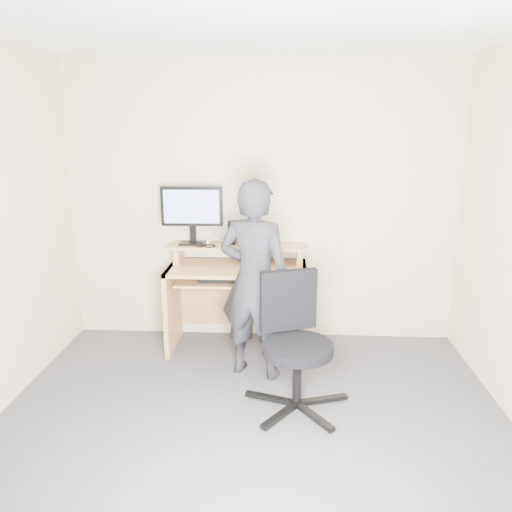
# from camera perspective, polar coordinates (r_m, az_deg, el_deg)

# --- Properties ---
(ground) EXTENTS (3.50, 3.50, 0.00)m
(ground) POSITION_cam_1_polar(r_m,az_deg,el_deg) (3.32, -0.77, -20.89)
(ground) COLOR #4C4D51
(ground) RESTS_ON ground
(back_wall) EXTENTS (3.50, 0.02, 2.50)m
(back_wall) POSITION_cam_1_polar(r_m,az_deg,el_deg) (4.50, 0.68, 5.94)
(back_wall) COLOR beige
(back_wall) RESTS_ON ground
(ceiling) EXTENTS (3.50, 3.50, 0.02)m
(ceiling) POSITION_cam_1_polar(r_m,az_deg,el_deg) (2.76, -0.96, 26.58)
(ceiling) COLOR white
(ceiling) RESTS_ON back_wall
(desk) EXTENTS (1.20, 0.60, 0.91)m
(desk) POSITION_cam_1_polar(r_m,az_deg,el_deg) (4.46, -2.04, -3.43)
(desk) COLOR tan
(desk) RESTS_ON ground
(monitor) EXTENTS (0.54, 0.15, 0.51)m
(monitor) POSITION_cam_1_polar(r_m,az_deg,el_deg) (4.41, -7.33, 5.23)
(monitor) COLOR black
(monitor) RESTS_ON desk
(external_drive) EXTENTS (0.08, 0.14, 0.20)m
(external_drive) POSITION_cam_1_polar(r_m,az_deg,el_deg) (4.45, -2.77, 2.68)
(external_drive) COLOR black
(external_drive) RESTS_ON desk
(travel_mug) EXTENTS (0.10, 0.10, 0.18)m
(travel_mug) POSITION_cam_1_polar(r_m,az_deg,el_deg) (4.40, -0.60, 2.46)
(travel_mug) COLOR #B7B6BB
(travel_mug) RESTS_ON desk
(smartphone) EXTENTS (0.09, 0.14, 0.01)m
(smartphone) POSITION_cam_1_polar(r_m,az_deg,el_deg) (4.38, 0.67, 1.23)
(smartphone) COLOR black
(smartphone) RESTS_ON desk
(charger) EXTENTS (0.05, 0.05, 0.03)m
(charger) POSITION_cam_1_polar(r_m,az_deg,el_deg) (4.37, -6.46, 1.29)
(charger) COLOR black
(charger) RESTS_ON desk
(headphones) EXTENTS (0.19, 0.19, 0.06)m
(headphones) POSITION_cam_1_polar(r_m,az_deg,el_deg) (4.48, -4.62, 1.54)
(headphones) COLOR silver
(headphones) RESTS_ON desk
(keyboard) EXTENTS (0.47, 0.20, 0.03)m
(keyboard) POSITION_cam_1_polar(r_m,az_deg,el_deg) (4.27, -3.49, -2.59)
(keyboard) COLOR black
(keyboard) RESTS_ON desk
(mouse) EXTENTS (0.10, 0.07, 0.04)m
(mouse) POSITION_cam_1_polar(r_m,az_deg,el_deg) (4.21, 0.89, -1.37)
(mouse) COLOR black
(mouse) RESTS_ON desk
(office_chair) EXTENTS (0.74, 0.70, 0.93)m
(office_chair) POSITION_cam_1_polar(r_m,az_deg,el_deg) (3.51, 4.41, -9.27)
(office_chair) COLOR black
(office_chair) RESTS_ON ground
(person) EXTENTS (0.65, 0.53, 1.56)m
(person) POSITION_cam_1_polar(r_m,az_deg,el_deg) (3.84, -0.16, -2.79)
(person) COLOR black
(person) RESTS_ON ground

